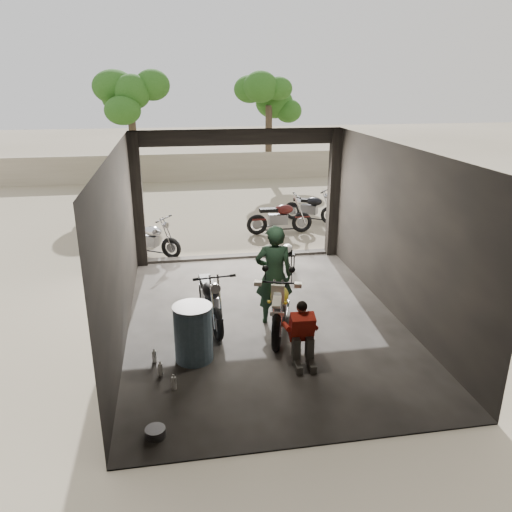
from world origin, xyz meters
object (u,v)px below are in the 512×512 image
object	(u,v)px
left_bike	(210,295)
main_bike	(280,301)
rider	(274,275)
outside_bike_c	(311,205)
oil_drum	(193,334)
mechanic	(303,337)
helmet	(288,249)
sign_post	(355,182)
outside_bike_b	(280,215)
stool	(287,256)
outside_bike_a	(150,236)

from	to	relation	value
left_bike	main_bike	bearing A→B (deg)	-29.70
left_bike	rider	bearing A→B (deg)	-14.86
outside_bike_c	oil_drum	distance (m)	8.70
outside_bike_c	mechanic	xyz separation A→B (m)	(-2.38, -8.11, -0.04)
helmet	sign_post	distance (m)	2.97
outside_bike_b	left_bike	bearing A→B (deg)	154.28
helmet	sign_post	bearing A→B (deg)	13.70
stool	oil_drum	distance (m)	4.35
left_bike	sign_post	size ratio (longest dim) A/B	0.66
left_bike	outside_bike_b	size ratio (longest dim) A/B	0.98
outside_bike_a	mechanic	xyz separation A→B (m)	(2.53, -5.71, -0.03)
main_bike	helmet	world-z (taller)	main_bike
outside_bike_c	oil_drum	xyz separation A→B (m)	(-4.07, -7.69, -0.06)
outside_bike_c	mechanic	distance (m)	8.46
outside_bike_a	outside_bike_b	bearing A→B (deg)	-38.83
outside_bike_c	oil_drum	bearing A→B (deg)	-170.21
main_bike	outside_bike_a	bearing A→B (deg)	134.49
outside_bike_c	helmet	world-z (taller)	outside_bike_c
outside_bike_c	helmet	size ratio (longest dim) A/B	6.33
outside_bike_a	rider	world-z (taller)	rider
helmet	sign_post	xyz separation A→B (m)	(2.18, 1.64, 1.17)
main_bike	stool	world-z (taller)	main_bike
sign_post	outside_bike_b	bearing A→B (deg)	160.54
left_bike	outside_bike_c	xyz separation A→B (m)	(3.70, 6.43, -0.03)
helmet	outside_bike_b	bearing A→B (deg)	58.05
main_bike	rider	size ratio (longest dim) A/B	0.94
main_bike	oil_drum	distance (m)	1.74
outside_bike_a	mechanic	bearing A→B (deg)	-124.79
main_bike	helmet	size ratio (longest dim) A/B	7.13
outside_bike_a	outside_bike_b	size ratio (longest dim) A/B	0.91
main_bike	outside_bike_c	distance (m)	7.39
outside_bike_b	sign_post	bearing A→B (deg)	-128.56
outside_bike_a	sign_post	xyz separation A→B (m)	(5.40, 0.00, 1.20)
outside_bike_b	outside_bike_a	bearing A→B (deg)	108.87
outside_bike_c	mechanic	bearing A→B (deg)	-158.67
outside_bike_c	rider	xyz separation A→B (m)	(-2.54, -6.61, 0.41)
rider	stool	bearing A→B (deg)	-99.84
outside_bike_a	rider	size ratio (longest dim) A/B	0.82
outside_bike_b	rider	distance (m)	5.69
main_bike	mechanic	bearing A→B (deg)	-67.51
sign_post	main_bike	bearing A→B (deg)	-105.27
stool	oil_drum	size ratio (longest dim) A/B	0.46
main_bike	outside_bike_b	bearing A→B (deg)	94.40
outside_bike_a	stool	distance (m)	3.62
stool	helmet	world-z (taller)	helmet
outside_bike_c	stool	distance (m)	4.39
stool	oil_drum	world-z (taller)	oil_drum
sign_post	outside_bike_a	bearing A→B (deg)	-161.90
outside_bike_b	rider	size ratio (longest dim) A/B	0.90
oil_drum	mechanic	bearing A→B (deg)	-14.06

